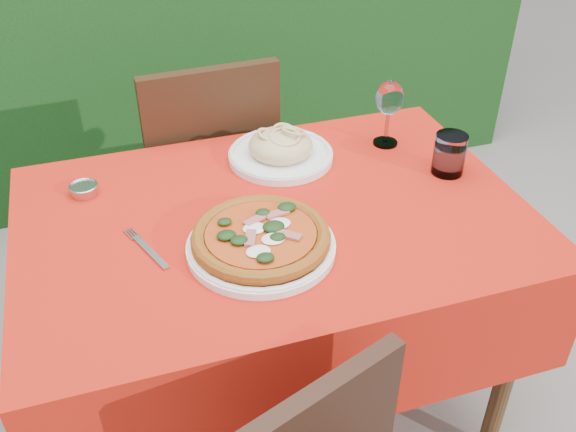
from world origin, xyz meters
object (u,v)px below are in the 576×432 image
object	(u,v)px
fork	(151,252)
chair_far	(209,170)
pizza_plate	(261,240)
water_glass	(449,156)
steel_ramekin	(84,190)
pasta_plate	(281,150)
wine_glass	(389,101)

from	to	relation	value
fork	chair_far	bearing A→B (deg)	47.55
pizza_plate	water_glass	xyz separation A→B (m)	(0.58, 0.17, 0.02)
water_glass	steel_ramekin	size ratio (longest dim) A/B	1.66
chair_far	fork	xyz separation A→B (m)	(-0.26, -0.66, 0.21)
chair_far	steel_ramekin	world-z (taller)	chair_far
chair_far	steel_ramekin	size ratio (longest dim) A/B	13.78
chair_far	steel_ramekin	distance (m)	0.57
water_glass	pasta_plate	bearing A→B (deg)	152.94
water_glass	fork	world-z (taller)	water_glass
pasta_plate	wine_glass	size ratio (longest dim) A/B	1.50
pasta_plate	fork	distance (m)	0.52
pizza_plate	wine_glass	world-z (taller)	wine_glass
pasta_plate	wine_glass	world-z (taller)	wine_glass
chair_far	fork	size ratio (longest dim) A/B	4.65
pizza_plate	steel_ramekin	xyz separation A→B (m)	(-0.37, 0.37, -0.02)
pasta_plate	water_glass	world-z (taller)	water_glass
pizza_plate	water_glass	bearing A→B (deg)	16.59
water_glass	wine_glass	size ratio (longest dim) A/B	0.58
pizza_plate	steel_ramekin	world-z (taller)	pizza_plate
chair_far	fork	world-z (taller)	chair_far
chair_far	wine_glass	bearing A→B (deg)	140.30
chair_far	steel_ramekin	bearing A→B (deg)	39.65
chair_far	pizza_plate	distance (m)	0.76
pasta_plate	wine_glass	xyz separation A→B (m)	(0.32, -0.01, 0.11)
chair_far	wine_glass	distance (m)	0.68
pizza_plate	pasta_plate	size ratio (longest dim) A/B	1.16
wine_glass	chair_far	bearing A→B (deg)	143.00
chair_far	pasta_plate	distance (m)	0.44
pizza_plate	wine_glass	size ratio (longest dim) A/B	1.74
pasta_plate	fork	xyz separation A→B (m)	(-0.41, -0.31, -0.03)
water_glass	steel_ramekin	bearing A→B (deg)	168.42
pasta_plate	steel_ramekin	xyz separation A→B (m)	(-0.54, -0.02, -0.02)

